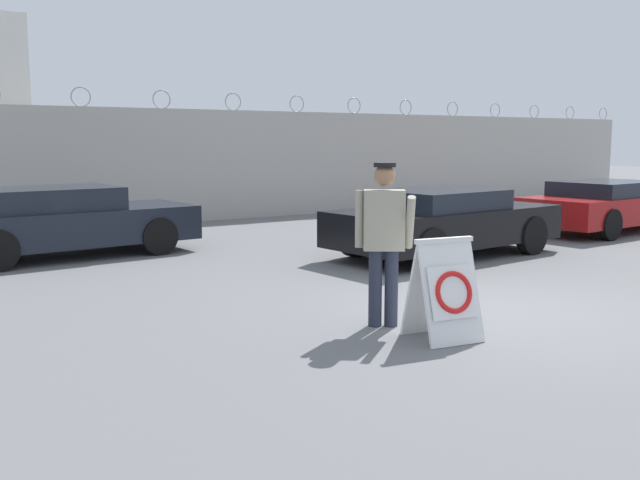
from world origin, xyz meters
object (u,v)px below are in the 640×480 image
(parked_car_far_side, at_px, (609,205))
(barricade_sign, at_px, (445,289))
(security_guard, at_px, (384,235))
(parked_car_rear_sedan, at_px, (443,221))
(parked_car_front_coupe, at_px, (63,221))

(parked_car_far_side, bearing_deg, barricade_sign, -158.06)
(security_guard, height_order, parked_car_rear_sedan, security_guard)
(barricade_sign, xyz_separation_m, parked_car_front_coupe, (-1.97, 7.73, 0.10))
(security_guard, xyz_separation_m, parked_car_far_side, (9.58, 3.79, -0.43))
(parked_car_rear_sedan, bearing_deg, parked_car_far_side, 0.27)
(security_guard, xyz_separation_m, parked_car_rear_sedan, (3.95, 3.26, -0.40))
(parked_car_rear_sedan, height_order, parked_car_far_side, parked_car_rear_sedan)
(security_guard, distance_m, parked_car_far_side, 10.31)
(barricade_sign, height_order, parked_car_rear_sedan, parked_car_rear_sedan)
(security_guard, distance_m, parked_car_front_coupe, 7.18)
(barricade_sign, xyz_separation_m, security_guard, (-0.20, 0.78, 0.50))
(barricade_sign, height_order, parked_car_far_side, parked_car_far_side)
(parked_car_front_coupe, distance_m, parked_car_far_side, 11.78)
(barricade_sign, bearing_deg, parked_car_front_coupe, 113.46)
(parked_car_front_coupe, xyz_separation_m, parked_car_far_side, (11.35, -3.17, -0.04))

